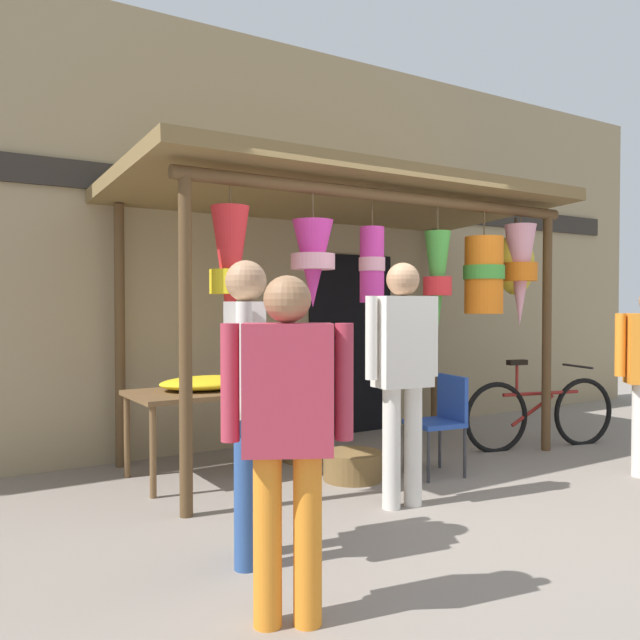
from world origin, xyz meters
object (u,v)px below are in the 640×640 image
object	(u,v)px
parked_bicycle	(540,413)
wicker_basket_spare	(306,445)
folding_chair	(442,415)
customer_foreground	(403,362)
flower_heap_on_table	(209,383)
shopper_by_bananas	(246,384)
vendor_in_orange	(287,421)
display_table	(199,400)
wicker_basket_by_table	(353,466)

from	to	relation	value
parked_bicycle	wicker_basket_spare	bearing A→B (deg)	160.71
folding_chair	customer_foreground	size ratio (longest dim) A/B	0.48
flower_heap_on_table	folding_chair	world-z (taller)	flower_heap_on_table
customer_foreground	shopper_by_bananas	world-z (taller)	customer_foreground
flower_heap_on_table	shopper_by_bananas	world-z (taller)	shopper_by_bananas
folding_chair	vendor_in_orange	size ratio (longest dim) A/B	0.53
customer_foreground	shopper_by_bananas	xyz separation A→B (m)	(-1.38, -0.31, -0.03)
display_table	folding_chair	xyz separation A→B (m)	(1.79, -0.99, -0.15)
wicker_basket_by_table	vendor_in_orange	xyz separation A→B (m)	(-1.65, -1.83, 0.81)
flower_heap_on_table	folding_chair	bearing A→B (deg)	-31.44
flower_heap_on_table	parked_bicycle	world-z (taller)	parked_bicycle
folding_chair	vendor_in_orange	distance (m)	2.89
flower_heap_on_table	customer_foreground	xyz separation A→B (m)	(0.82, -1.54, 0.25)
display_table	flower_heap_on_table	bearing A→B (deg)	18.61
vendor_in_orange	shopper_by_bananas	bearing A→B (deg)	77.96
display_table	wicker_basket_spare	bearing A→B (deg)	1.54
wicker_basket_spare	vendor_in_orange	xyz separation A→B (m)	(-1.67, -2.58, 0.78)
wicker_basket_spare	shopper_by_bananas	xyz separation A→B (m)	(-1.51, -1.84, 0.85)
display_table	customer_foreground	size ratio (longest dim) A/B	0.63
wicker_basket_by_table	display_table	bearing A→B (deg)	145.25
shopper_by_bananas	wicker_basket_spare	bearing A→B (deg)	50.61
wicker_basket_spare	vendor_in_orange	bearing A→B (deg)	-122.86
display_table	vendor_in_orange	world-z (taller)	vendor_in_orange
folding_chair	wicker_basket_by_table	bearing A→B (deg)	160.31
flower_heap_on_table	wicker_basket_spare	xyz separation A→B (m)	(0.95, -0.01, -0.64)
parked_bicycle	vendor_in_orange	world-z (taller)	vendor_in_orange
folding_chair	customer_foreground	distance (m)	1.13
folding_chair	parked_bicycle	bearing A→B (deg)	8.26
display_table	wicker_basket_spare	distance (m)	1.18
flower_heap_on_table	vendor_in_orange	bearing A→B (deg)	-105.40
wicker_basket_by_table	parked_bicycle	size ratio (longest dim) A/B	0.28
wicker_basket_spare	wicker_basket_by_table	bearing A→B (deg)	-91.04
folding_chair	wicker_basket_spare	world-z (taller)	folding_chair
folding_chair	shopper_by_bananas	distance (m)	2.43
wicker_basket_by_table	wicker_basket_spare	size ratio (longest dim) A/B	1.13
wicker_basket_by_table	customer_foreground	distance (m)	1.21
vendor_in_orange	wicker_basket_by_table	bearing A→B (deg)	47.84
folding_chair	wicker_basket_by_table	size ratio (longest dim) A/B	1.73
flower_heap_on_table	wicker_basket_by_table	bearing A→B (deg)	-39.06
display_table	parked_bicycle	distance (m)	3.44
vendor_in_orange	customer_foreground	xyz separation A→B (m)	(1.54, 1.05, 0.11)
vendor_in_orange	shopper_by_bananas	xyz separation A→B (m)	(0.16, 0.74, 0.08)
wicker_basket_spare	parked_bicycle	world-z (taller)	parked_bicycle
parked_bicycle	flower_heap_on_table	bearing A→B (deg)	166.02
display_table	parked_bicycle	size ratio (longest dim) A/B	0.65
wicker_basket_by_table	flower_heap_on_table	bearing A→B (deg)	140.94
vendor_in_orange	flower_heap_on_table	bearing A→B (deg)	74.60
display_table	wicker_basket_by_table	world-z (taller)	display_table
customer_foreground	parked_bicycle	bearing A→B (deg)	16.97
wicker_basket_spare	display_table	bearing A→B (deg)	-178.46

